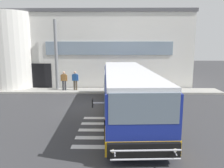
{
  "coord_description": "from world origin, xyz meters",
  "views": [
    {
      "loc": [
        1.59,
        -14.34,
        4.07
      ],
      "look_at": [
        1.36,
        0.22,
        1.5
      ],
      "focal_mm": 35.34,
      "sensor_mm": 36.0,
      "label": 1
    }
  ],
  "objects_px": {
    "passenger_near_column": "(64,79)",
    "passenger_by_doorway": "(75,80)",
    "safety_bollard_yellow": "(126,89)",
    "entry_support_column": "(56,55)",
    "bus_main_foreground": "(127,93)"
  },
  "relations": [
    {
      "from": "bus_main_foreground",
      "to": "safety_bollard_yellow",
      "type": "xyz_separation_m",
      "value": [
        0.21,
        5.4,
        -0.89
      ]
    },
    {
      "from": "entry_support_column",
      "to": "bus_main_foreground",
      "type": "distance_m",
      "value": 9.55
    },
    {
      "from": "entry_support_column",
      "to": "passenger_by_doorway",
      "type": "height_order",
      "value": "entry_support_column"
    },
    {
      "from": "passenger_near_column",
      "to": "passenger_by_doorway",
      "type": "distance_m",
      "value": 0.96
    },
    {
      "from": "entry_support_column",
      "to": "safety_bollard_yellow",
      "type": "height_order",
      "value": "entry_support_column"
    },
    {
      "from": "bus_main_foreground",
      "to": "safety_bollard_yellow",
      "type": "distance_m",
      "value": 5.48
    },
    {
      "from": "passenger_near_column",
      "to": "passenger_by_doorway",
      "type": "relative_size",
      "value": 1.0
    },
    {
      "from": "passenger_by_doorway",
      "to": "safety_bollard_yellow",
      "type": "distance_m",
      "value": 4.64
    },
    {
      "from": "entry_support_column",
      "to": "bus_main_foreground",
      "type": "height_order",
      "value": "entry_support_column"
    },
    {
      "from": "safety_bollard_yellow",
      "to": "entry_support_column",
      "type": "bearing_deg",
      "value": 163.79
    },
    {
      "from": "safety_bollard_yellow",
      "to": "passenger_by_doorway",
      "type": "bearing_deg",
      "value": 164.88
    },
    {
      "from": "passenger_by_doorway",
      "to": "safety_bollard_yellow",
      "type": "bearing_deg",
      "value": -15.12
    },
    {
      "from": "passenger_by_doorway",
      "to": "safety_bollard_yellow",
      "type": "height_order",
      "value": "passenger_by_doorway"
    },
    {
      "from": "bus_main_foreground",
      "to": "passenger_near_column",
      "type": "bearing_deg",
      "value": 128.71
    },
    {
      "from": "safety_bollard_yellow",
      "to": "bus_main_foreground",
      "type": "bearing_deg",
      "value": -92.19
    }
  ]
}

